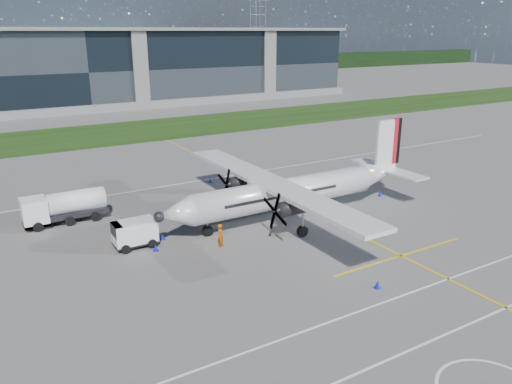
% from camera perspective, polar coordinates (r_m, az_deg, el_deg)
% --- Properties ---
extents(ground, '(400.00, 400.00, 0.00)m').
position_cam_1_polar(ground, '(73.17, -12.66, 5.69)').
color(ground, '#555351').
rests_on(ground, ground).
extents(grass_strip, '(400.00, 18.00, 0.04)m').
position_cam_1_polar(grass_strip, '(80.67, -14.49, 6.69)').
color(grass_strip, '#19330E').
rests_on(grass_strip, ground).
extents(terminal_building, '(120.00, 20.00, 15.00)m').
position_cam_1_polar(terminal_building, '(110.61, -19.76, 13.06)').
color(terminal_building, black).
rests_on(terminal_building, ground).
extents(tree_line, '(400.00, 6.00, 6.00)m').
position_cam_1_polar(tree_line, '(170.00, -23.86, 12.45)').
color(tree_line, black).
rests_on(tree_line, ground).
extents(pylon_east, '(9.00, 4.60, 30.00)m').
position_cam_1_polar(pylon_east, '(207.81, 0.22, 17.98)').
color(pylon_east, gray).
rests_on(pylon_east, ground).
extents(yellow_taxiway_centerline, '(0.20, 70.00, 0.01)m').
position_cam_1_polar(yellow_taxiway_centerline, '(48.03, 2.36, -0.27)').
color(yellow_taxiway_centerline, yellow).
rests_on(yellow_taxiway_centerline, ground).
extents(white_lane_line, '(90.00, 0.15, 0.01)m').
position_cam_1_polar(white_lane_line, '(30.18, 23.46, -13.55)').
color(white_lane_line, white).
rests_on(white_lane_line, ground).
extents(turboprop_aircraft, '(23.86, 24.75, 7.42)m').
position_cam_1_polar(turboprop_aircraft, '(41.18, 4.35, 1.97)').
color(turboprop_aircraft, white).
rests_on(turboprop_aircraft, ground).
extents(fuel_tanker_truck, '(6.87, 2.23, 2.58)m').
position_cam_1_polar(fuel_tanker_truck, '(43.50, -21.65, -1.76)').
color(fuel_tanker_truck, white).
rests_on(fuel_tanker_truck, ground).
extents(baggage_tug, '(3.25, 1.95, 1.95)m').
position_cam_1_polar(baggage_tug, '(37.35, -13.70, -4.67)').
color(baggage_tug, white).
rests_on(baggage_tug, ground).
extents(ground_crew_person, '(0.68, 0.90, 2.08)m').
position_cam_1_polar(ground_crew_person, '(36.18, -4.07, -4.82)').
color(ground_crew_person, '#F25907').
rests_on(ground_crew_person, ground).
extents(safety_cone_fwd, '(0.36, 0.36, 0.50)m').
position_cam_1_polar(safety_cone_fwd, '(36.58, -11.41, -6.24)').
color(safety_cone_fwd, '#0B17BB').
rests_on(safety_cone_fwd, ground).
extents(safety_cone_portwing, '(0.36, 0.36, 0.50)m').
position_cam_1_polar(safety_cone_portwing, '(31.88, 13.72, -10.22)').
color(safety_cone_portwing, '#0B17BB').
rests_on(safety_cone_portwing, ground).
extents(safety_cone_stbdwing, '(0.36, 0.36, 0.50)m').
position_cam_1_polar(safety_cone_stbdwing, '(52.01, -5.23, 1.39)').
color(safety_cone_stbdwing, '#0B17BB').
rests_on(safety_cone_stbdwing, ground).
extents(safety_cone_nose_stbd, '(0.36, 0.36, 0.50)m').
position_cam_1_polar(safety_cone_nose_stbd, '(38.41, -10.66, -4.99)').
color(safety_cone_nose_stbd, '#0B17BB').
rests_on(safety_cone_nose_stbd, ground).
extents(safety_cone_tail, '(0.36, 0.36, 0.50)m').
position_cam_1_polar(safety_cone_tail, '(48.90, 14.02, -0.17)').
color(safety_cone_tail, '#0B17BB').
rests_on(safety_cone_tail, ground).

